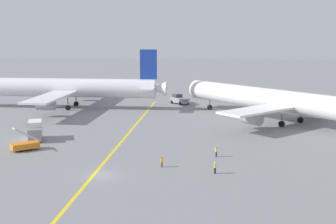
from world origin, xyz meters
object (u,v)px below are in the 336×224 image
at_px(gse_catering_truck_tall, 35,131).
at_px(ground_crew_ramp_agent_by_cones, 215,167).
at_px(airliner_being_pushed, 280,101).
at_px(pushback_tug, 179,99).
at_px(ground_crew_wing_walker_right, 216,151).
at_px(ground_crew_marshaller_foreground, 162,162).
at_px(gse_stair_truck_yellow, 25,144).
at_px(airliner_at_gate_left, 61,88).

xyz_separation_m(gse_catering_truck_tall, ground_crew_ramp_agent_by_cones, (32.45, -18.66, -0.85)).
bearing_deg(airliner_being_pushed, pushback_tug, 131.52).
bearing_deg(ground_crew_wing_walker_right, ground_crew_ramp_agent_by_cones, -94.22).
bearing_deg(airliner_being_pushed, ground_crew_marshaller_foreground, -124.50).
relative_size(gse_stair_truck_yellow, ground_crew_ramp_agent_by_cones, 2.79).
xyz_separation_m(pushback_tug, ground_crew_wing_walker_right, (7.45, -54.86, -0.41)).
height_order(gse_catering_truck_tall, ground_crew_ramp_agent_by_cones, gse_catering_truck_tall).
bearing_deg(ground_crew_marshaller_foreground, ground_crew_ramp_agent_by_cones, -19.13).
distance_m(ground_crew_wing_walker_right, ground_crew_ramp_agent_by_cones, 8.81).
xyz_separation_m(pushback_tug, ground_crew_marshaller_foreground, (-0.93, -60.97, -0.47)).
height_order(airliner_at_gate_left, gse_catering_truck_tall, airliner_at_gate_left).
distance_m(gse_stair_truck_yellow, ground_crew_ramp_agent_by_cones, 33.42).
height_order(gse_stair_truck_yellow, ground_crew_ramp_agent_by_cones, gse_stair_truck_yellow).
height_order(airliner_at_gate_left, ground_crew_ramp_agent_by_cones, airliner_at_gate_left).
height_order(airliner_being_pushed, pushback_tug, airliner_being_pushed).
bearing_deg(ground_crew_wing_walker_right, airliner_being_pushed, 61.53).
xyz_separation_m(ground_crew_wing_walker_right, ground_crew_marshaller_foreground, (-8.37, -6.11, -0.06)).
height_order(gse_stair_truck_yellow, ground_crew_marshaller_foreground, gse_stair_truck_yellow).
relative_size(pushback_tug, gse_stair_truck_yellow, 1.63).
relative_size(airliner_at_gate_left, gse_stair_truck_yellow, 12.01).
height_order(airliner_being_pushed, ground_crew_ramp_agent_by_cones, airliner_being_pushed).
xyz_separation_m(pushback_tug, gse_catering_truck_tall, (-25.65, -44.99, 0.47)).
bearing_deg(ground_crew_marshaller_foreground, gse_stair_truck_yellow, 160.50).
bearing_deg(gse_catering_truck_tall, ground_crew_marshaller_foreground, -32.87).
height_order(gse_stair_truck_yellow, gse_catering_truck_tall, gse_stair_truck_yellow).
bearing_deg(ground_crew_wing_walker_right, gse_catering_truck_tall, 163.40).
distance_m(airliner_at_gate_left, ground_crew_wing_walker_right, 60.55).
xyz_separation_m(airliner_at_gate_left, pushback_tug, (31.52, 8.74, -4.08)).
distance_m(gse_catering_truck_tall, ground_crew_wing_walker_right, 34.55).
bearing_deg(pushback_tug, ground_crew_ramp_agent_by_cones, -83.90).
distance_m(pushback_tug, ground_crew_ramp_agent_by_cones, 64.01).
distance_m(airliner_being_pushed, ground_crew_ramp_agent_by_cones, 41.16).
distance_m(pushback_tug, ground_crew_wing_walker_right, 55.37).
xyz_separation_m(airliner_being_pushed, pushback_tug, (-23.07, 26.05, -3.57)).
distance_m(airliner_at_gate_left, airliner_being_pushed, 57.27).
height_order(pushback_tug, ground_crew_wing_walker_right, pushback_tug).
relative_size(ground_crew_wing_walker_right, ground_crew_ramp_agent_by_cones, 0.97).
height_order(gse_stair_truck_yellow, ground_crew_wing_walker_right, gse_stair_truck_yellow).
height_order(ground_crew_wing_walker_right, ground_crew_marshaller_foreground, ground_crew_wing_walker_right).
bearing_deg(gse_catering_truck_tall, airliner_being_pushed, 21.24).
relative_size(airliner_at_gate_left, gse_catering_truck_tall, 9.19).
bearing_deg(gse_stair_truck_yellow, ground_crew_ramp_agent_by_cones, -19.41).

